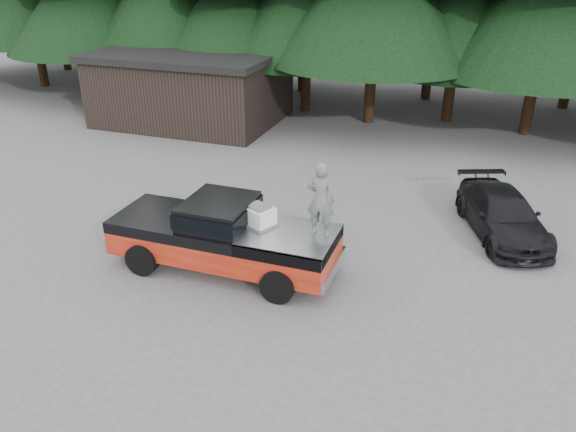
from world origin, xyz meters
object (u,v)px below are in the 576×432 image
(air_compressor, at_px, (259,217))
(man_on_bed, at_px, (321,199))
(parked_car, at_px, (502,214))
(pickup_truck, at_px, (224,245))
(utility_building, at_px, (192,86))

(air_compressor, xyz_separation_m, man_on_bed, (1.57, 0.04, 0.69))
(man_on_bed, distance_m, parked_car, 6.24)
(pickup_truck, xyz_separation_m, man_on_bed, (2.51, 0.19, 1.60))
(parked_car, bearing_deg, utility_building, 130.43)
(pickup_truck, height_order, man_on_bed, man_on_bed)
(man_on_bed, bearing_deg, parked_car, -134.01)
(pickup_truck, xyz_separation_m, parked_car, (6.76, 4.46, -0.04))
(man_on_bed, bearing_deg, air_compressor, 2.29)
(pickup_truck, xyz_separation_m, air_compressor, (0.93, 0.15, 0.90))
(man_on_bed, xyz_separation_m, parked_car, (4.26, 4.26, -1.63))
(air_compressor, xyz_separation_m, utility_building, (-8.29, 11.92, 0.10))
(air_compressor, distance_m, man_on_bed, 1.72)
(air_compressor, bearing_deg, pickup_truck, -146.29)
(air_compressor, bearing_deg, man_on_bed, 25.68)
(utility_building, bearing_deg, parked_car, -28.35)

